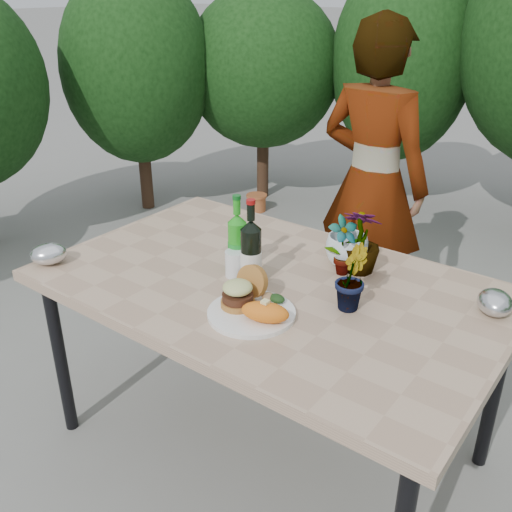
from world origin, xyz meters
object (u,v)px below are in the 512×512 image
Objects in this scene: dinner_plate at (251,313)px; wine_bottle at (251,253)px; patio_table at (270,296)px; person at (372,183)px.

wine_bottle reaches higher than dinner_plate.
patio_table is 5.71× the size of dinner_plate.
dinner_plate is 1.31m from person.
patio_table is at bearing 111.61° from dinner_plate.
dinner_plate is at bearing -68.39° from patio_table.
patio_table is 5.19× the size of wine_bottle.
patio_table is 0.18m from wine_bottle.
dinner_plate is (0.09, -0.22, 0.06)m from patio_table.
wine_bottle is (-0.13, 0.17, 0.11)m from dinner_plate.
person reaches higher than wine_bottle.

